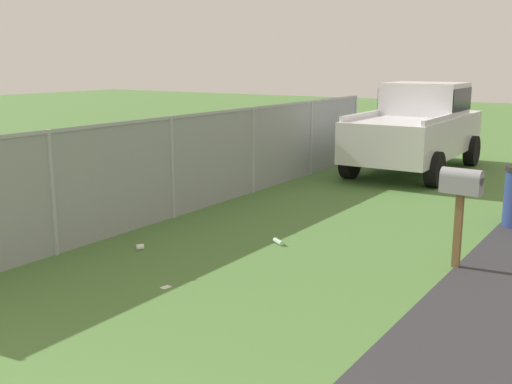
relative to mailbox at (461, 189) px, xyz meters
name	(u,v)px	position (x,y,z in m)	size (l,w,h in m)	color
mailbox	(461,189)	(0.00, 0.00, 0.00)	(0.23, 0.51, 1.29)	brown
pickup_truck	(418,125)	(6.64, 2.83, 0.07)	(4.91, 2.26, 2.09)	silver
fence_section	(216,154)	(1.14, 4.72, -0.10)	(12.22, 0.07, 1.72)	#9EA3A8
litter_wrapper_by_mailbox	(166,287)	(-2.63, 2.63, -1.03)	(0.12, 0.08, 0.01)	silver
litter_bottle_far_scatter	(278,242)	(-0.41, 2.43, -1.00)	(0.07, 0.07, 0.22)	#B2D8BF
litter_cup_near_hydrant	(140,247)	(-1.72, 3.92, -0.99)	(0.08, 0.08, 0.10)	white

